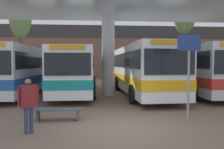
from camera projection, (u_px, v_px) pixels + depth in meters
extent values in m
plane|color=#755B4C|center=(121.00, 127.00, 7.59)|extent=(100.00, 100.00, 0.00)
cube|color=brown|center=(101.00, 52.00, 31.64)|extent=(40.00, 0.50, 7.61)
cube|color=#332D2D|center=(101.00, 32.00, 31.49)|extent=(40.00, 0.58, 1.83)
cylinder|color=silver|center=(108.00, 54.00, 14.82)|extent=(0.87, 0.87, 5.68)
cube|color=#A8B7C1|center=(108.00, 10.00, 14.66)|extent=(22.83, 6.65, 0.24)
cube|color=silver|center=(26.00, 69.00, 16.09)|extent=(2.63, 11.24, 2.94)
cube|color=black|center=(26.00, 61.00, 16.06)|extent=(2.66, 10.79, 0.94)
cube|color=#1E519E|center=(26.00, 78.00, 16.13)|extent=(2.67, 11.28, 0.53)
cylinder|color=black|center=(28.00, 92.00, 12.77)|extent=(0.29, 0.97, 0.96)
cylinder|color=black|center=(24.00, 83.00, 19.15)|extent=(0.29, 0.97, 0.96)
cylinder|color=black|center=(52.00, 82.00, 19.31)|extent=(0.29, 0.97, 0.96)
cube|color=white|center=(77.00, 69.00, 16.39)|extent=(2.46, 11.42, 2.79)
cube|color=black|center=(77.00, 62.00, 16.36)|extent=(2.50, 10.97, 0.89)
cube|color=teal|center=(77.00, 78.00, 16.42)|extent=(2.50, 11.46, 0.50)
cube|color=black|center=(68.00, 64.00, 10.65)|extent=(2.26, 0.06, 1.12)
cube|color=orange|center=(68.00, 47.00, 10.61)|extent=(1.72, 0.05, 0.22)
cylinder|color=black|center=(52.00, 92.00, 12.83)|extent=(0.28, 1.05, 1.05)
cylinder|color=black|center=(93.00, 91.00, 13.02)|extent=(0.28, 1.05, 1.05)
cylinder|color=black|center=(66.00, 82.00, 19.49)|extent=(0.28, 1.05, 1.05)
cylinder|color=black|center=(94.00, 82.00, 19.68)|extent=(0.28, 1.05, 1.05)
cube|color=white|center=(142.00, 69.00, 14.92)|extent=(2.98, 10.14, 2.96)
cube|color=black|center=(142.00, 60.00, 14.89)|extent=(3.00, 9.74, 0.95)
cube|color=orange|center=(142.00, 78.00, 14.95)|extent=(3.02, 10.18, 0.53)
cube|color=black|center=(170.00, 62.00, 9.88)|extent=(2.38, 0.15, 1.18)
cube|color=orange|center=(170.00, 42.00, 9.83)|extent=(1.81, 0.12, 0.22)
cylinder|color=black|center=(133.00, 94.00, 11.75)|extent=(0.32, 1.07, 1.06)
cylinder|color=black|center=(179.00, 93.00, 12.05)|extent=(0.32, 1.07, 1.06)
cylinder|color=black|center=(117.00, 84.00, 17.58)|extent=(0.32, 1.07, 1.06)
cylinder|color=black|center=(148.00, 83.00, 17.88)|extent=(0.32, 1.07, 1.06)
cube|color=silver|center=(191.00, 68.00, 16.09)|extent=(2.67, 10.64, 2.97)
cube|color=black|center=(192.00, 61.00, 16.06)|extent=(2.70, 10.22, 0.95)
cube|color=red|center=(191.00, 77.00, 16.13)|extent=(2.71, 10.68, 0.53)
cylinder|color=black|center=(194.00, 92.00, 12.82)|extent=(0.30, 1.00, 1.00)
cylinder|color=black|center=(163.00, 83.00, 19.00)|extent=(0.30, 1.00, 1.00)
cylinder|color=black|center=(191.00, 82.00, 19.13)|extent=(0.30, 1.00, 1.00)
cube|color=#4C5156|center=(58.00, 109.00, 8.34)|extent=(1.88, 0.44, 0.04)
cube|color=#4C5156|center=(38.00, 116.00, 8.29)|extent=(0.07, 0.37, 0.42)
cube|color=#4C5156|center=(78.00, 115.00, 8.41)|extent=(0.07, 0.37, 0.42)
cylinder|color=gray|center=(188.00, 85.00, 8.42)|extent=(0.09, 0.09, 2.68)
cube|color=navy|center=(189.00, 43.00, 8.34)|extent=(0.90, 0.06, 0.60)
cylinder|color=#333856|center=(26.00, 121.00, 6.79)|extent=(0.16, 0.16, 0.83)
cylinder|color=#333856|center=(31.00, 120.00, 6.87)|extent=(0.16, 0.16, 0.83)
cube|color=maroon|center=(28.00, 96.00, 6.79)|extent=(0.52, 0.43, 0.70)
sphere|color=#89664C|center=(28.00, 82.00, 6.77)|extent=(0.19, 0.19, 0.19)
cylinder|color=maroon|center=(19.00, 97.00, 6.64)|extent=(0.12, 0.12, 0.59)
cylinder|color=maroon|center=(37.00, 95.00, 6.94)|extent=(0.12, 0.12, 0.59)
cylinder|color=#473A2B|center=(21.00, 57.00, 21.91)|extent=(0.40, 0.40, 5.66)
ellipsoid|color=#516B3D|center=(20.00, 15.00, 21.69)|extent=(2.17, 2.17, 4.78)
cylinder|color=#473A2B|center=(184.00, 53.00, 23.93)|extent=(0.41, 0.41, 6.60)
ellipsoid|color=#516B3D|center=(185.00, 8.00, 23.67)|extent=(2.60, 2.60, 5.72)
cube|color=#B2B7BC|center=(129.00, 73.00, 28.68)|extent=(4.64, 2.01, 1.35)
cube|color=#1E2328|center=(129.00, 66.00, 28.63)|extent=(2.58, 1.78, 0.56)
cylinder|color=black|center=(137.00, 77.00, 29.78)|extent=(0.68, 0.25, 0.67)
cylinder|color=black|center=(141.00, 78.00, 27.99)|extent=(0.68, 0.25, 0.67)
cylinder|color=black|center=(117.00, 77.00, 29.43)|extent=(0.68, 0.25, 0.67)
cylinder|color=black|center=(119.00, 78.00, 27.64)|extent=(0.68, 0.25, 0.67)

